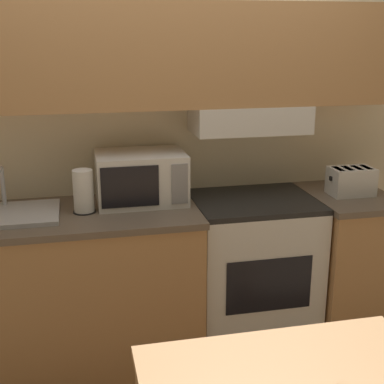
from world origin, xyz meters
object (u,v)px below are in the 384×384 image
(toaster, at_px, (351,181))
(sink_basin, at_px, (2,214))
(paper_towel_roll, at_px, (83,191))
(microwave, at_px, (141,177))
(stove_range, at_px, (252,271))

(toaster, bearing_deg, sink_basin, 179.61)
(paper_towel_roll, bearing_deg, microwave, 20.54)
(stove_range, distance_m, microwave, 0.90)
(toaster, xyz_separation_m, paper_towel_roll, (-1.57, 0.01, 0.03))
(toaster, relative_size, sink_basin, 0.46)
(toaster, height_order, sink_basin, sink_basin)
(microwave, distance_m, toaster, 1.25)
(microwave, height_order, sink_basin, microwave)
(stove_range, xyz_separation_m, sink_basin, (-1.41, -0.02, 0.48))
(stove_range, xyz_separation_m, microwave, (-0.65, 0.09, 0.61))
(sink_basin, bearing_deg, toaster, -0.39)
(toaster, bearing_deg, paper_towel_roll, 179.70)
(toaster, bearing_deg, stove_range, 176.41)
(toaster, distance_m, paper_towel_roll, 1.57)
(sink_basin, height_order, paper_towel_roll, sink_basin)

